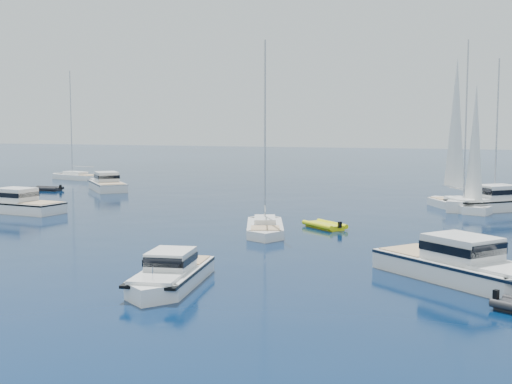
# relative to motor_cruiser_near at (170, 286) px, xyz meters

# --- Properties ---
(ground) EXTENTS (400.00, 400.00, 0.00)m
(ground) POSITION_rel_motor_cruiser_near_xyz_m (-8.38, -1.75, 0.00)
(ground) COLOR #08224B
(ground) RESTS_ON ground
(motor_cruiser_near) EXTENTS (4.17, 8.89, 2.25)m
(motor_cruiser_near) POSITION_rel_motor_cruiser_near_xyz_m (0.00, 0.00, 0.00)
(motor_cruiser_near) COLOR silver
(motor_cruiser_near) RESTS_ON ground
(motor_cruiser_right) EXTENTS (10.98, 9.52, 2.94)m
(motor_cruiser_right) POSITION_rel_motor_cruiser_near_xyz_m (13.39, 6.24, 0.00)
(motor_cruiser_right) COLOR silver
(motor_cruiser_right) RESTS_ON ground
(motor_cruiser_centre) EXTENTS (10.92, 4.29, 2.80)m
(motor_cruiser_centre) POSITION_rel_motor_cruiser_near_xyz_m (-26.64, 20.11, 0.00)
(motor_cruiser_centre) COLOR white
(motor_cruiser_centre) RESTS_ON ground
(motor_cruiser_far_l) EXTENTS (9.76, 10.01, 2.81)m
(motor_cruiser_far_l) POSITION_rel_motor_cruiser_near_xyz_m (-30.65, 40.99, 0.00)
(motor_cruiser_far_l) COLOR silver
(motor_cruiser_far_l) RESTS_ON ground
(motor_cruiser_distant) EXTENTS (10.63, 10.25, 2.97)m
(motor_cruiser_distant) POSITION_rel_motor_cruiser_near_xyz_m (13.89, 37.06, 0.00)
(motor_cruiser_distant) COLOR silver
(motor_cruiser_distant) RESTS_ON ground
(sailboat_mid_r) EXTENTS (5.91, 10.20, 14.59)m
(sailboat_mid_r) POSITION_rel_motor_cruiser_near_xyz_m (-1.45, 17.38, 0.00)
(sailboat_mid_r) COLOR silver
(sailboat_mid_r) RESTS_ON ground
(sailboat_centre) EXTENTS (10.17, 3.91, 14.56)m
(sailboat_centre) POSITION_rel_motor_cruiser_near_xyz_m (12.87, 38.87, 0.00)
(sailboat_centre) COLOR white
(sailboat_centre) RESTS_ON ground
(sailboat_sails_r) EXTENTS (7.94, 10.90, 16.09)m
(sailboat_sails_r) POSITION_rel_motor_cruiser_near_xyz_m (10.71, 36.68, 0.00)
(sailboat_sails_r) COLOR white
(sailboat_sails_r) RESTS_ON ground
(sailboat_far_l) EXTENTS (11.34, 5.41, 16.13)m
(sailboat_far_l) POSITION_rel_motor_cruiser_near_xyz_m (-43.34, 52.81, 0.00)
(sailboat_far_l) COLOR white
(sailboat_far_l) RESTS_ON ground
(tender_yellow) EXTENTS (4.30, 4.06, 0.95)m
(tender_yellow) POSITION_rel_motor_cruiser_near_xyz_m (2.14, 20.82, 0.00)
(tender_yellow) COLOR #E3E70D
(tender_yellow) RESTS_ON ground
(tender_grey_far) EXTENTS (4.04, 2.24, 0.95)m
(tender_grey_far) POSITION_rel_motor_cruiser_near_xyz_m (-36.93, 37.70, 0.00)
(tender_grey_far) COLOR black
(tender_grey_far) RESTS_ON ground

